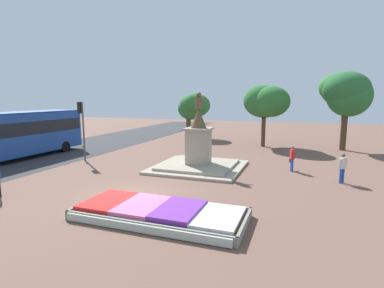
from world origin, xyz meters
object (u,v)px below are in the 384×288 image
Objects in this scene: pedestrian_with_handbag at (292,157)px; pedestrian_near_planter at (342,166)px; statue_monument at (199,155)px; traffic_light_mid_block at (82,121)px; city_bus at (15,133)px; flower_planter at (158,213)px.

pedestrian_near_planter is (2.56, -1.84, 0.03)m from pedestrian_with_handbag.
statue_monument reaches higher than traffic_light_mid_block.
city_bus is at bearing -172.35° from statue_monument.
flower_planter is 8.24m from statue_monument.
city_bus reaches higher than pedestrian_with_handbag.
statue_monument is 0.50× the size of city_bus.
statue_monument is at bearing 175.88° from pedestrian_near_planter.
statue_monument is at bearing 4.15° from traffic_light_mid_block.
pedestrian_near_planter is at bearing 0.08° from traffic_light_mid_block.
flower_planter is 10.32m from pedestrian_near_planter.
traffic_light_mid_block is 2.64× the size of pedestrian_near_planter.
city_bus is 19.40m from pedestrian_with_handbag.
city_bus is at bearing 156.71° from flower_planter.
pedestrian_with_handbag reaches higher than flower_planter.
pedestrian_with_handbag is at bearing 9.09° from city_bus.
traffic_light_mid_block is 2.65× the size of pedestrian_with_handbag.
flower_planter is at bearing -81.82° from statue_monument.
pedestrian_near_planter is (8.18, -0.59, 0.02)m from statue_monument.
statue_monument reaches higher than pedestrian_with_handbag.
pedestrian_with_handbag is at bearing 12.50° from statue_monument.
flower_planter is 1.54× the size of traffic_light_mid_block.
flower_planter is 0.59× the size of city_bus.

